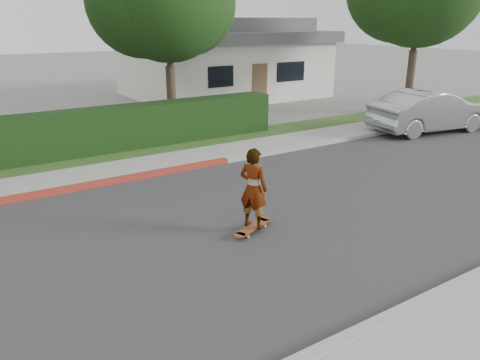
# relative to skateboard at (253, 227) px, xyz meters

# --- Properties ---
(ground) EXTENTS (120.00, 120.00, 0.00)m
(ground) POSITION_rel_skateboard_xyz_m (1.10, 0.45, -0.11)
(ground) COLOR slate
(ground) RESTS_ON ground
(road) EXTENTS (60.00, 8.00, 0.01)m
(road) POSITION_rel_skateboard_xyz_m (1.10, 0.45, -0.10)
(road) COLOR #2D2D30
(road) RESTS_ON ground
(curb_near) EXTENTS (60.00, 0.20, 0.15)m
(curb_near) POSITION_rel_skateboard_xyz_m (1.10, -3.65, -0.03)
(curb_near) COLOR #9E9E99
(curb_near) RESTS_ON ground
(curb_far) EXTENTS (60.00, 0.20, 0.15)m
(curb_far) POSITION_rel_skateboard_xyz_m (1.10, 4.55, -0.03)
(curb_far) COLOR #9E9E99
(curb_far) RESTS_ON ground
(curb_red_section) EXTENTS (12.00, 0.21, 0.15)m
(curb_red_section) POSITION_rel_skateboard_xyz_m (-3.90, 4.55, -0.03)
(curb_red_section) COLOR maroon
(curb_red_section) RESTS_ON ground
(sidewalk_far) EXTENTS (60.00, 1.60, 0.12)m
(sidewalk_far) POSITION_rel_skateboard_xyz_m (1.10, 5.45, -0.05)
(sidewalk_far) COLOR gray
(sidewalk_far) RESTS_ON ground
(planting_strip) EXTENTS (60.00, 1.60, 0.10)m
(planting_strip) POSITION_rel_skateboard_xyz_m (1.10, 7.05, -0.06)
(planting_strip) COLOR #2D4C1E
(planting_strip) RESTS_ON ground
(hedge) EXTENTS (15.00, 1.00, 1.50)m
(hedge) POSITION_rel_skateboard_xyz_m (-1.90, 7.65, 0.64)
(hedge) COLOR black
(hedge) RESTS_ON ground
(house) EXTENTS (10.60, 8.60, 4.30)m
(house) POSITION_rel_skateboard_xyz_m (9.10, 16.44, 1.99)
(house) COLOR beige
(house) RESTS_ON ground
(skateboard) EXTENTS (1.20, 0.67, 0.11)m
(skateboard) POSITION_rel_skateboard_xyz_m (0.00, 0.00, 0.00)
(skateboard) COLOR #AF9E30
(skateboard) RESTS_ON ground
(skateboarder) EXTENTS (0.64, 0.73, 1.69)m
(skateboarder) POSITION_rel_skateboard_xyz_m (0.00, -0.00, 0.86)
(skateboarder) COLOR white
(skateboarder) RESTS_ON skateboard
(car_silver) EXTENTS (5.20, 2.54, 1.64)m
(car_silver) POSITION_rel_skateboard_xyz_m (11.03, 3.85, 0.72)
(car_silver) COLOR #A4A7AB
(car_silver) RESTS_ON ground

